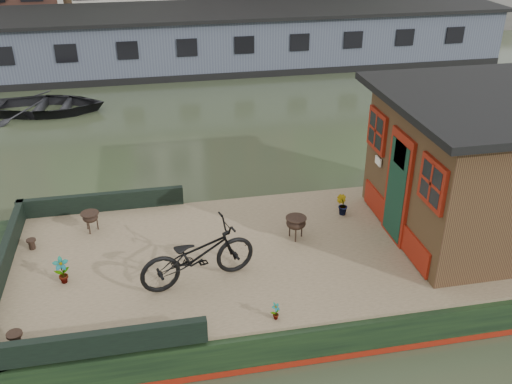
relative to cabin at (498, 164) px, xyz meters
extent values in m
plane|color=#313824|center=(-2.19, 0.00, -1.88)|extent=(120.00, 120.00, 0.00)
cube|color=black|center=(-2.19, 0.00, -1.58)|extent=(12.00, 4.00, 0.60)
cylinder|color=black|center=(-8.19, 0.00, -1.58)|extent=(4.00, 4.00, 0.60)
cube|color=maroon|center=(-2.19, 0.00, -1.82)|extent=(12.02, 4.02, 0.10)
cube|color=#847152|center=(-2.19, 0.00, -1.25)|extent=(11.80, 3.80, 0.05)
cube|color=black|center=(-8.11, 0.00, -1.05)|extent=(0.12, 4.00, 0.35)
cube|color=black|center=(-6.69, 1.92, -1.05)|extent=(3.00, 0.12, 0.35)
cube|color=black|center=(-6.69, -1.92, -1.05)|extent=(3.00, 0.12, 0.35)
cube|color=black|center=(0.01, 0.00, -0.08)|extent=(3.50, 3.00, 2.30)
cube|color=maroon|center=(-1.77, 0.00, -0.28)|extent=(0.06, 0.80, 1.90)
cube|color=black|center=(-1.79, 0.00, -0.33)|extent=(0.04, 0.64, 1.70)
cube|color=maroon|center=(-1.77, -1.05, 0.32)|extent=(0.06, 0.72, 0.72)
cube|color=maroon|center=(-1.77, 1.05, 0.32)|extent=(0.06, 0.72, 0.72)
imported|color=black|center=(-5.16, -0.60, -0.76)|extent=(1.90, 1.05, 0.94)
imported|color=brown|center=(-7.18, -0.26, -1.01)|extent=(0.27, 0.22, 0.44)
imported|color=maroon|center=(-2.36, 0.92, -1.04)|extent=(0.27, 0.27, 0.38)
imported|color=#9C462D|center=(-4.21, -1.70, -1.09)|extent=(0.17, 0.16, 0.27)
cylinder|color=black|center=(-7.79, 0.81, -1.14)|extent=(0.16, 0.16, 0.18)
cylinder|color=black|center=(-7.64, -1.58, -1.11)|extent=(0.20, 0.20, 0.23)
imported|color=black|center=(-8.69, 9.63, -1.52)|extent=(3.73, 2.87, 0.71)
cube|color=#424B58|center=(-2.19, 14.00, -0.88)|extent=(20.00, 4.00, 2.00)
cube|color=black|center=(-2.19, 14.00, 0.17)|extent=(20.40, 4.40, 0.12)
cube|color=black|center=(-2.19, 14.00, -1.76)|extent=(20.00, 4.05, 0.24)
cube|color=#47443F|center=(-2.19, 20.50, -1.43)|extent=(60.00, 6.00, 0.90)
camera|label=1|loc=(-5.68, -7.72, 4.02)|focal=40.00mm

